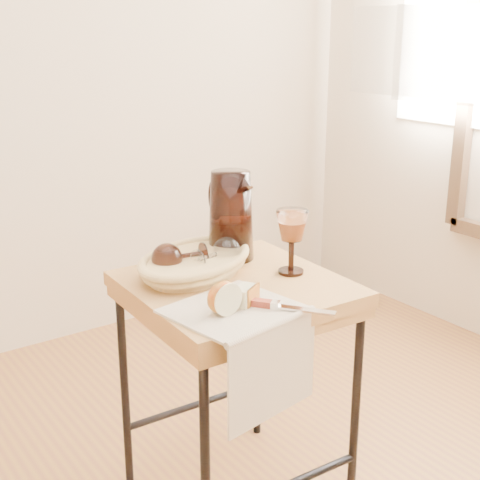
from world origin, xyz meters
TOP-DOWN VIEW (x-y plane):
  - side_table at (0.31, 0.50)m, footprint 0.55×0.55m
  - tea_towel at (0.19, 0.35)m, footprint 0.32×0.29m
  - bread_basket at (0.25, 0.61)m, footprint 0.40×0.34m
  - goblet_lying_a at (0.22, 0.62)m, footprint 0.14×0.10m
  - goblet_lying_b at (0.30, 0.59)m, footprint 0.14×0.10m
  - pitcher at (0.40, 0.66)m, footprint 0.21×0.27m
  - wine_goblet at (0.47, 0.47)m, footprint 0.09×0.09m
  - apple_half at (0.16, 0.34)m, footprint 0.09×0.05m
  - apple_wedge at (0.23, 0.35)m, footprint 0.07×0.06m
  - table_knife at (0.28, 0.29)m, footprint 0.16×0.21m

SIDE VIEW (x-z plane):
  - side_table at x=0.31m, z-range 0.00..0.67m
  - tea_towel at x=0.19m, z-range 0.67..0.67m
  - table_knife at x=0.28m, z-range 0.67..0.69m
  - bread_basket at x=0.25m, z-range 0.67..0.72m
  - apple_wedge at x=0.23m, z-range 0.67..0.72m
  - apple_half at x=0.16m, z-range 0.67..0.75m
  - goblet_lying_b at x=0.30m, z-range 0.68..0.76m
  - goblet_lying_a at x=0.22m, z-range 0.68..0.76m
  - wine_goblet at x=0.47m, z-range 0.67..0.85m
  - pitcher at x=0.40m, z-range 0.65..0.94m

